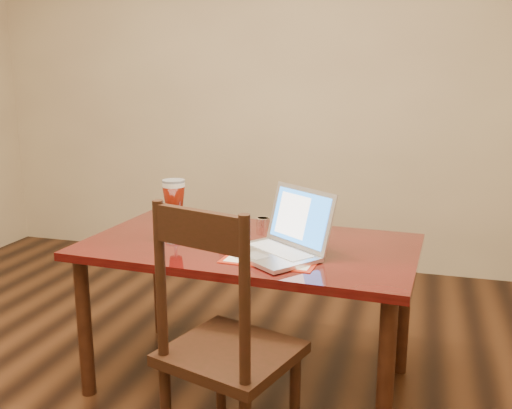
% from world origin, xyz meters
% --- Properties ---
extents(dining_table, '(1.46, 0.87, 0.94)m').
position_xyz_m(dining_table, '(0.31, 0.75, 0.60)').
color(dining_table, '#4E0B0A').
rests_on(dining_table, ground).
extents(dining_chair, '(0.52, 0.50, 0.99)m').
position_xyz_m(dining_chair, '(0.41, 0.17, 0.46)').
color(dining_chair, black).
rests_on(dining_chair, ground).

